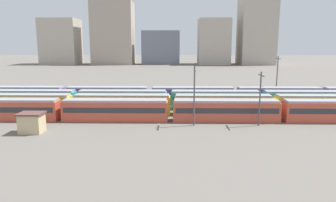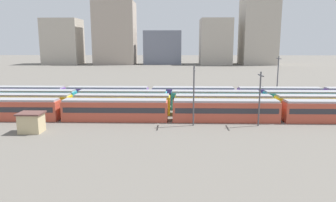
{
  "view_description": "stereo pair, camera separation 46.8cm",
  "coord_description": "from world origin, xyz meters",
  "px_view_note": "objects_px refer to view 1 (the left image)",
  "views": [
    {
      "loc": [
        24.38,
        -52.25,
        13.14
      ],
      "look_at": [
        23.2,
        7.8,
        2.04
      ],
      "focal_mm": 33.33,
      "sensor_mm": 36.0,
      "label": 1
    },
    {
      "loc": [
        24.84,
        -52.24,
        13.14
      ],
      "look_at": [
        23.2,
        7.8,
        2.04
      ],
      "focal_mm": 33.33,
      "sensor_mm": 36.0,
      "label": 2
    }
  ],
  "objects_px": {
    "train_track_1": "(274,105)",
    "catenary_pole_2": "(260,96)",
    "train_track_3": "(236,95)",
    "train_track_2": "(169,99)",
    "catenary_pole_1": "(277,77)",
    "catenary_pole_0": "(194,93)",
    "train_track_0": "(170,110)",
    "signal_hut": "(32,122)"
  },
  "relations": [
    {
      "from": "train_track_1",
      "to": "catenary_pole_2",
      "type": "bearing_deg",
      "value": -121.01
    },
    {
      "from": "train_track_3",
      "to": "catenary_pole_2",
      "type": "xyz_separation_m",
      "value": [
        0.2,
        -18.53,
        3.03
      ]
    },
    {
      "from": "train_track_2",
      "to": "catenary_pole_2",
      "type": "xyz_separation_m",
      "value": [
        14.8,
        -13.33,
        3.03
      ]
    },
    {
      "from": "catenary_pole_1",
      "to": "catenary_pole_2",
      "type": "distance_m",
      "value": 23.86
    },
    {
      "from": "train_track_2",
      "to": "train_track_3",
      "type": "distance_m",
      "value": 15.5
    },
    {
      "from": "train_track_1",
      "to": "train_track_3",
      "type": "bearing_deg",
      "value": 116.05
    },
    {
      "from": "train_track_1",
      "to": "catenary_pole_0",
      "type": "distance_m",
      "value": 17.78
    },
    {
      "from": "train_track_0",
      "to": "train_track_2",
      "type": "height_order",
      "value": "same"
    },
    {
      "from": "train_track_2",
      "to": "train_track_3",
      "type": "relative_size",
      "value": 0.66
    },
    {
      "from": "train_track_0",
      "to": "train_track_1",
      "type": "height_order",
      "value": "same"
    },
    {
      "from": "train_track_1",
      "to": "catenary_pole_1",
      "type": "xyz_separation_m",
      "value": [
        4.79,
        13.66,
        3.85
      ]
    },
    {
      "from": "train_track_2",
      "to": "train_track_3",
      "type": "height_order",
      "value": "same"
    },
    {
      "from": "train_track_3",
      "to": "catenary_pole_0",
      "type": "relative_size",
      "value": 11.63
    },
    {
      "from": "train_track_2",
      "to": "catenary_pole_1",
      "type": "xyz_separation_m",
      "value": [
        24.47,
        8.46,
        3.85
      ]
    },
    {
      "from": "train_track_0",
      "to": "catenary_pole_1",
      "type": "height_order",
      "value": "catenary_pole_1"
    },
    {
      "from": "catenary_pole_1",
      "to": "train_track_2",
      "type": "bearing_deg",
      "value": -160.92
    },
    {
      "from": "train_track_0",
      "to": "train_track_1",
      "type": "relative_size",
      "value": 0.66
    },
    {
      "from": "signal_hut",
      "to": "train_track_2",
      "type": "bearing_deg",
      "value": 41.74
    },
    {
      "from": "catenary_pole_2",
      "to": "signal_hut",
      "type": "relative_size",
      "value": 2.45
    },
    {
      "from": "train_track_1",
      "to": "catenary_pole_1",
      "type": "distance_m",
      "value": 14.98
    },
    {
      "from": "train_track_0",
      "to": "catenary_pole_0",
      "type": "distance_m",
      "value": 5.98
    },
    {
      "from": "catenary_pole_0",
      "to": "catenary_pole_2",
      "type": "distance_m",
      "value": 10.52
    },
    {
      "from": "catenary_pole_2",
      "to": "catenary_pole_1",
      "type": "bearing_deg",
      "value": 66.07
    },
    {
      "from": "train_track_0",
      "to": "train_track_2",
      "type": "relative_size",
      "value": 1.0
    },
    {
      "from": "train_track_1",
      "to": "signal_hut",
      "type": "relative_size",
      "value": 31.25
    },
    {
      "from": "train_track_0",
      "to": "catenary_pole_1",
      "type": "xyz_separation_m",
      "value": [
        24.02,
        18.86,
        3.85
      ]
    },
    {
      "from": "train_track_1",
      "to": "signal_hut",
      "type": "height_order",
      "value": "train_track_1"
    },
    {
      "from": "train_track_2",
      "to": "train_track_1",
      "type": "bearing_deg",
      "value": -14.8
    },
    {
      "from": "train_track_1",
      "to": "signal_hut",
      "type": "bearing_deg",
      "value": -162.2
    },
    {
      "from": "train_track_3",
      "to": "catenary_pole_2",
      "type": "height_order",
      "value": "catenary_pole_2"
    },
    {
      "from": "catenary_pole_0",
      "to": "signal_hut",
      "type": "xyz_separation_m",
      "value": [
        -24.45,
        -4.6,
        -3.83
      ]
    },
    {
      "from": "train_track_2",
      "to": "signal_hut",
      "type": "height_order",
      "value": "train_track_2"
    },
    {
      "from": "signal_hut",
      "to": "catenary_pole_2",
      "type": "bearing_deg",
      "value": 7.6
    },
    {
      "from": "catenary_pole_2",
      "to": "train_track_0",
      "type": "bearing_deg",
      "value": 168.47
    },
    {
      "from": "train_track_3",
      "to": "train_track_1",
      "type": "bearing_deg",
      "value": -63.95
    },
    {
      "from": "catenary_pole_1",
      "to": "train_track_3",
      "type": "bearing_deg",
      "value": -161.7
    },
    {
      "from": "catenary_pole_0",
      "to": "train_track_2",
      "type": "bearing_deg",
      "value": 107.75
    },
    {
      "from": "train_track_0",
      "to": "catenary_pole_1",
      "type": "relative_size",
      "value": 7.18
    },
    {
      "from": "train_track_3",
      "to": "catenary_pole_1",
      "type": "height_order",
      "value": "catenary_pole_1"
    },
    {
      "from": "train_track_3",
      "to": "catenary_pole_0",
      "type": "bearing_deg",
      "value": -119.02
    },
    {
      "from": "train_track_2",
      "to": "catenary_pole_2",
      "type": "distance_m",
      "value": 20.15
    },
    {
      "from": "train_track_3",
      "to": "catenary_pole_0",
      "type": "distance_m",
      "value": 21.54
    }
  ]
}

